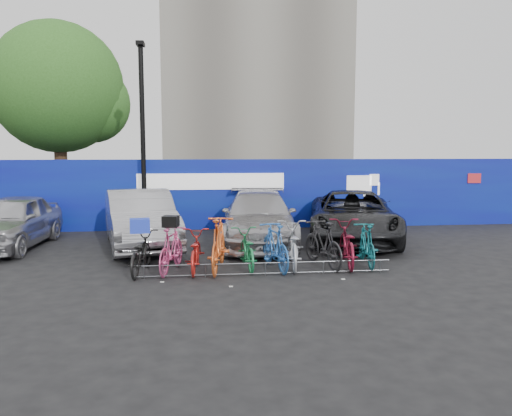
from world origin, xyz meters
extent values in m
plane|color=black|center=(0.00, 0.00, 0.00)|extent=(100.00, 100.00, 0.00)
cube|color=#0A2B96|center=(0.00, 6.00, 1.20)|extent=(22.00, 0.15, 2.40)
cube|color=white|center=(-1.00, 5.90, 1.65)|extent=(5.00, 0.02, 0.55)
cube|color=white|center=(4.20, 5.90, 1.55)|extent=(1.20, 0.02, 0.90)
cube|color=red|center=(8.50, 5.90, 1.70)|extent=(0.50, 0.02, 0.35)
cylinder|color=#382314|center=(-7.00, 10.00, 2.00)|extent=(0.50, 0.50, 4.00)
sphere|color=#2B5A1C|center=(-7.00, 10.00, 5.20)|extent=(5.20, 5.20, 5.20)
sphere|color=#2B5A1C|center=(-5.80, 10.30, 4.60)|extent=(3.20, 3.20, 3.20)
cylinder|color=black|center=(-3.20, 5.40, 3.00)|extent=(0.16, 0.16, 6.00)
cube|color=black|center=(-3.20, 5.40, 6.05)|extent=(0.25, 0.50, 0.12)
cylinder|color=#595B60|center=(0.00, -0.60, 0.28)|extent=(5.60, 0.03, 0.03)
cylinder|color=#595B60|center=(0.00, -0.60, 0.05)|extent=(5.60, 0.03, 0.03)
cylinder|color=#595B60|center=(-2.60, -0.60, 0.14)|extent=(0.03, 0.03, 0.28)
cylinder|color=#595B60|center=(-1.30, -0.60, 0.14)|extent=(0.03, 0.03, 0.28)
cylinder|color=#595B60|center=(0.00, -0.60, 0.14)|extent=(0.03, 0.03, 0.28)
cylinder|color=#595B60|center=(1.30, -0.60, 0.14)|extent=(0.03, 0.03, 0.28)
cylinder|color=#595B60|center=(2.60, -0.60, 0.14)|extent=(0.03, 0.03, 0.28)
imported|color=#ABABAF|center=(-6.64, 3.24, 0.75)|extent=(1.99, 4.48, 1.50)
imported|color=#9E9EA2|center=(-3.07, 2.99, 0.80)|extent=(2.73, 5.12, 1.60)
imported|color=#AEADB2|center=(0.31, 3.20, 0.75)|extent=(2.58, 5.33, 1.49)
imported|color=black|center=(3.14, 3.20, 0.75)|extent=(3.68, 5.84, 1.50)
imported|color=black|center=(-2.72, -0.08, 0.46)|extent=(0.81, 1.81, 0.92)
imported|color=#CB437D|center=(-2.05, -0.06, 0.51)|extent=(0.88, 1.78, 1.03)
imported|color=red|center=(-1.53, -0.02, 0.46)|extent=(0.71, 1.77, 0.91)
imported|color=orange|center=(-0.99, -0.06, 0.61)|extent=(0.91, 2.11, 1.23)
imported|color=#1B7D44|center=(-0.34, 0.13, 0.45)|extent=(0.70, 1.75, 0.90)
imported|color=blue|center=(0.29, -0.08, 0.54)|extent=(0.81, 1.85, 1.08)
imported|color=#AFB2B8|center=(0.74, 0.14, 0.52)|extent=(0.94, 2.04, 1.03)
imported|color=#252527|center=(1.45, 0.07, 0.55)|extent=(0.93, 1.89, 1.10)
imported|color=maroon|center=(2.03, 0.13, 0.53)|extent=(1.00, 2.09, 1.05)
imported|color=#126770|center=(2.49, 0.03, 0.51)|extent=(0.66, 1.73, 1.01)
cube|color=blue|center=(-2.72, -0.08, 1.07)|extent=(0.47, 0.38, 0.31)
cube|color=black|center=(-2.05, -0.06, 1.15)|extent=(0.39, 0.36, 0.25)
camera|label=1|loc=(-1.40, -11.14, 2.74)|focal=35.00mm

